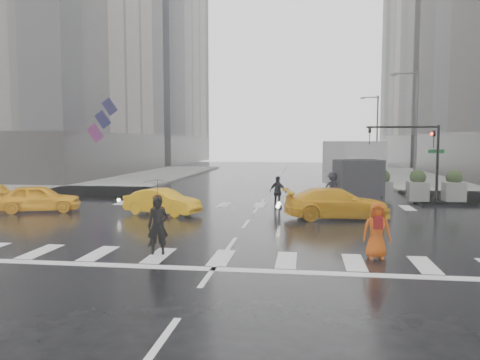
# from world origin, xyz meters

# --- Properties ---
(ground) EXTENTS (120.00, 120.00, 0.00)m
(ground) POSITION_xyz_m (0.00, 0.00, 0.00)
(ground) COLOR black
(ground) RESTS_ON ground
(sidewalk_nw) EXTENTS (35.00, 35.00, 0.15)m
(sidewalk_nw) POSITION_xyz_m (-19.50, 17.50, 0.07)
(sidewalk_nw) COLOR slate
(sidewalk_nw) RESTS_ON ground
(building_nw) EXTENTS (26.05, 26.05, 38.00)m
(building_nw) POSITION_xyz_m (-29.00, 27.00, 17.25)
(building_nw) COLOR gray
(building_nw) RESTS_ON ground
(building_nw_far) EXTENTS (26.05, 26.05, 44.00)m
(building_nw_far) POSITION_xyz_m (-29.00, 56.00, 20.19)
(building_nw_far) COLOR #65625D
(building_nw_far) RESTS_ON ground
(road_markings) EXTENTS (18.00, 48.00, 0.01)m
(road_markings) POSITION_xyz_m (0.00, 0.00, 0.01)
(road_markings) COLOR silver
(road_markings) RESTS_ON ground
(traffic_signal_pole) EXTENTS (4.45, 0.42, 4.50)m
(traffic_signal_pole) POSITION_xyz_m (9.01, 8.01, 3.22)
(traffic_signal_pole) COLOR black
(traffic_signal_pole) RESTS_ON ground
(street_lamp_near) EXTENTS (2.15, 0.22, 9.00)m
(street_lamp_near) POSITION_xyz_m (10.87, 18.00, 4.95)
(street_lamp_near) COLOR #59595B
(street_lamp_near) RESTS_ON ground
(street_lamp_far) EXTENTS (2.15, 0.22, 9.00)m
(street_lamp_far) POSITION_xyz_m (10.87, 38.00, 4.95)
(street_lamp_far) COLOR #59595B
(street_lamp_far) RESTS_ON ground
(planter_west) EXTENTS (1.10, 1.10, 1.80)m
(planter_west) POSITION_xyz_m (7.00, 8.20, 0.98)
(planter_west) COLOR slate
(planter_west) RESTS_ON ground
(planter_mid) EXTENTS (1.10, 1.10, 1.80)m
(planter_mid) POSITION_xyz_m (9.00, 8.20, 0.98)
(planter_mid) COLOR slate
(planter_mid) RESTS_ON ground
(planter_east) EXTENTS (1.10, 1.10, 1.80)m
(planter_east) POSITION_xyz_m (11.00, 8.20, 0.98)
(planter_east) COLOR slate
(planter_east) RESTS_ON ground
(flag_cluster) EXTENTS (2.87, 3.06, 4.69)m
(flag_cluster) POSITION_xyz_m (-15.08, 18.50, 5.64)
(flag_cluster) COLOR #59595B
(flag_cluster) RESTS_ON ground
(pedestrian_black) EXTENTS (1.11, 1.13, 2.43)m
(pedestrian_black) POSITION_xyz_m (-2.07, -5.83, 1.57)
(pedestrian_black) COLOR black
(pedestrian_black) RESTS_ON ground
(pedestrian_brown) EXTENTS (0.95, 0.81, 1.74)m
(pedestrian_brown) POSITION_xyz_m (-2.49, -4.43, 0.87)
(pedestrian_brown) COLOR #452818
(pedestrian_brown) RESTS_ON ground
(pedestrian_orange) EXTENTS (0.86, 0.58, 1.73)m
(pedestrian_orange) POSITION_xyz_m (4.72, -5.43, 0.87)
(pedestrian_orange) COLOR #C94D0E
(pedestrian_orange) RESTS_ON ground
(pedestrian_far_a) EXTENTS (1.17, 0.97, 1.72)m
(pedestrian_far_a) POSITION_xyz_m (1.09, 5.00, 0.86)
(pedestrian_far_a) COLOR black
(pedestrian_far_a) RESTS_ON ground
(pedestrian_far_b) EXTENTS (1.30, 0.90, 1.82)m
(pedestrian_far_b) POSITION_xyz_m (4.10, 7.20, 0.91)
(pedestrian_far_b) COLOR black
(pedestrian_far_b) RESTS_ON ground
(taxi_front) EXTENTS (4.38, 2.89, 1.39)m
(taxi_front) POSITION_xyz_m (-10.91, 2.01, 0.69)
(taxi_front) COLOR #FCAF0D
(taxi_front) RESTS_ON ground
(taxi_mid) EXTENTS (4.04, 2.34, 1.26)m
(taxi_mid) POSITION_xyz_m (-4.38, 2.00, 0.63)
(taxi_mid) COLOR #FCAF0D
(taxi_mid) RESTS_ON ground
(taxi_rear) EXTENTS (4.63, 2.77, 1.42)m
(taxi_rear) POSITION_xyz_m (4.00, 2.00, 0.71)
(taxi_rear) COLOR #FCAF0D
(taxi_rear) RESTS_ON ground
(box_truck) EXTENTS (2.54, 6.76, 3.59)m
(box_truck) POSITION_xyz_m (5.51, 9.71, 1.92)
(box_truck) COLOR silver
(box_truck) RESTS_ON ground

